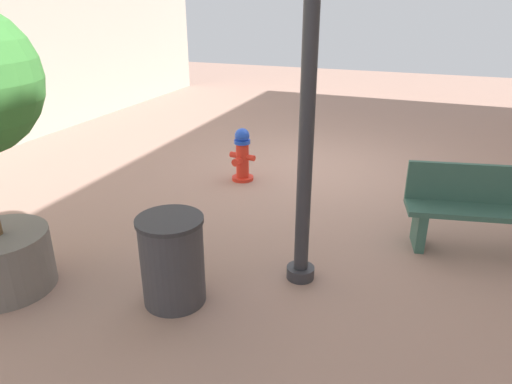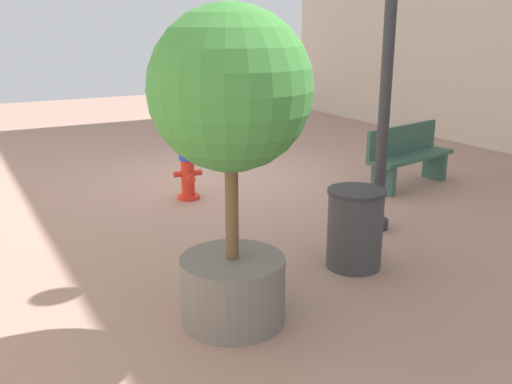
% 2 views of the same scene
% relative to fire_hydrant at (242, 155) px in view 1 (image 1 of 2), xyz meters
% --- Properties ---
extents(ground_plane, '(23.40, 23.40, 0.00)m').
position_rel_fire_hydrant_xyz_m(ground_plane, '(-0.98, -0.88, -0.41)').
color(ground_plane, '#9E7A6B').
extents(fire_hydrant, '(0.43, 0.40, 0.82)m').
position_rel_fire_hydrant_xyz_m(fire_hydrant, '(0.00, 0.00, 0.00)').
color(fire_hydrant, red).
rests_on(fire_hydrant, ground_plane).
extents(bench_near, '(1.76, 0.76, 0.95)m').
position_rel_fire_hydrant_xyz_m(bench_near, '(-3.31, 1.03, 0.09)').
color(bench_near, '#33594C').
rests_on(bench_near, ground_plane).
extents(trash_bin, '(0.60, 0.60, 0.85)m').
position_rel_fire_hydrant_xyz_m(trash_bin, '(-0.59, 3.11, 0.02)').
color(trash_bin, '#38383D').
rests_on(trash_bin, ground_plane).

